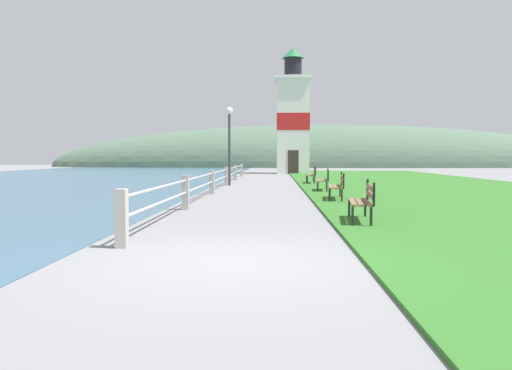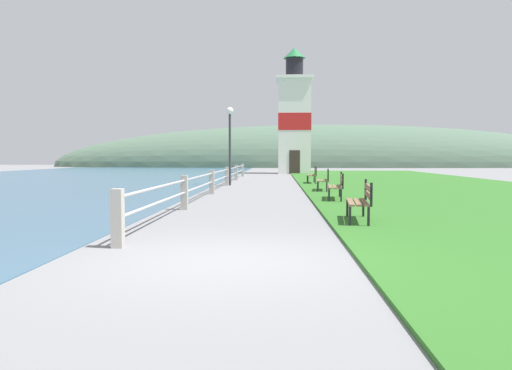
{
  "view_description": "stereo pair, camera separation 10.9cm",
  "coord_description": "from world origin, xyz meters",
  "px_view_note": "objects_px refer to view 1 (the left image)",
  "views": [
    {
      "loc": [
        0.67,
        -6.85,
        1.46
      ],
      "look_at": [
        -0.1,
        13.54,
        0.3
      ],
      "focal_mm": 35.0,
      "sensor_mm": 36.0,
      "label": 1
    },
    {
      "loc": [
        0.78,
        -6.85,
        1.46
      ],
      "look_at": [
        -0.1,
        13.54,
        0.3
      ],
      "focal_mm": 35.0,
      "sensor_mm": 36.0,
      "label": 2
    }
  ],
  "objects_px": {
    "park_bench_near": "(364,199)",
    "lamp_post": "(229,131)",
    "park_bench_far": "(324,179)",
    "park_bench_by_lighthouse": "(312,174)",
    "park_bench_midway": "(338,185)",
    "lighthouse": "(293,119)"
  },
  "relations": [
    {
      "from": "park_bench_far",
      "to": "lamp_post",
      "type": "xyz_separation_m",
      "value": [
        -4.38,
        4.35,
        2.2
      ]
    },
    {
      "from": "park_bench_near",
      "to": "park_bench_midway",
      "type": "bearing_deg",
      "value": -85.53
    },
    {
      "from": "park_bench_midway",
      "to": "lamp_post",
      "type": "bearing_deg",
      "value": -57.56
    },
    {
      "from": "park_bench_near",
      "to": "park_bench_by_lighthouse",
      "type": "distance_m",
      "value": 15.73
    },
    {
      "from": "park_bench_midway",
      "to": "park_bench_far",
      "type": "relative_size",
      "value": 1.07
    },
    {
      "from": "park_bench_far",
      "to": "lamp_post",
      "type": "relative_size",
      "value": 0.46
    },
    {
      "from": "park_bench_far",
      "to": "park_bench_near",
      "type": "bearing_deg",
      "value": 94.66
    },
    {
      "from": "park_bench_midway",
      "to": "park_bench_by_lighthouse",
      "type": "relative_size",
      "value": 1.16
    },
    {
      "from": "park_bench_near",
      "to": "lighthouse",
      "type": "xyz_separation_m",
      "value": [
        -0.4,
        32.51,
        4.14
      ]
    },
    {
      "from": "park_bench_near",
      "to": "lamp_post",
      "type": "relative_size",
      "value": 0.43
    },
    {
      "from": "park_bench_near",
      "to": "park_bench_by_lighthouse",
      "type": "xyz_separation_m",
      "value": [
        0.05,
        15.73,
        0.0
      ]
    },
    {
      "from": "lighthouse",
      "to": "lamp_post",
      "type": "bearing_deg",
      "value": -101.95
    },
    {
      "from": "lamp_post",
      "to": "park_bench_midway",
      "type": "bearing_deg",
      "value": -63.12
    },
    {
      "from": "park_bench_near",
      "to": "park_bench_midway",
      "type": "relative_size",
      "value": 0.87
    },
    {
      "from": "park_bench_far",
      "to": "park_bench_by_lighthouse",
      "type": "height_order",
      "value": "same"
    },
    {
      "from": "park_bench_near",
      "to": "park_bench_far",
      "type": "xyz_separation_m",
      "value": [
        0.13,
        9.95,
        0.0
      ]
    },
    {
      "from": "park_bench_near",
      "to": "lighthouse",
      "type": "distance_m",
      "value": 32.77
    },
    {
      "from": "lighthouse",
      "to": "lamp_post",
      "type": "xyz_separation_m",
      "value": [
        -3.85,
        -18.21,
        -1.94
      ]
    },
    {
      "from": "park_bench_near",
      "to": "park_bench_by_lighthouse",
      "type": "height_order",
      "value": "same"
    },
    {
      "from": "park_bench_by_lighthouse",
      "to": "lighthouse",
      "type": "bearing_deg",
      "value": -86.43
    },
    {
      "from": "park_bench_far",
      "to": "lighthouse",
      "type": "height_order",
      "value": "lighthouse"
    },
    {
      "from": "park_bench_midway",
      "to": "park_bench_far",
      "type": "bearing_deg",
      "value": -84.16
    }
  ]
}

